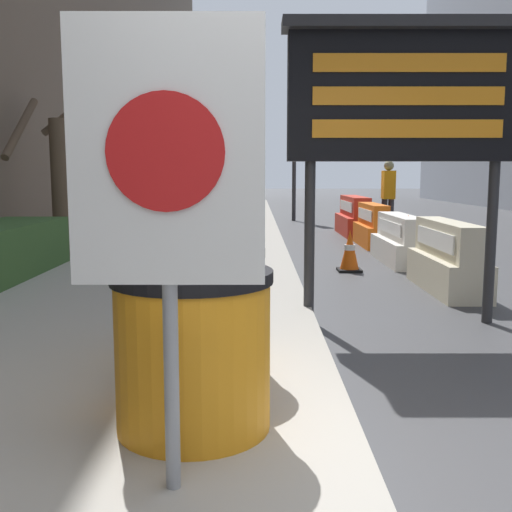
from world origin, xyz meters
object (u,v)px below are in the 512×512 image
Objects in this scene: barrel_drum_foreground at (190,349)px; jersey_barrier_orange_far at (370,227)px; jersey_barrier_white at (398,242)px; traffic_cone_mid at (347,251)px; jersey_barrier_red_striped at (352,218)px; jersey_barrier_cream at (444,260)px; barrel_drum_middle at (200,310)px; warning_sign at (164,177)px; message_board at (402,97)px; traffic_cone_near at (405,240)px; traffic_light_near_curb at (292,139)px; pedestrian_worker at (385,191)px.

jersey_barrier_orange_far is at bearing 73.76° from barrel_drum_foreground.
jersey_barrier_white is 1.31m from traffic_cone_mid.
traffic_cone_mid is (-0.96, -5.47, -0.10)m from jersey_barrier_red_striped.
traffic_cone_mid is (-0.96, -3.23, -0.07)m from jersey_barrier_orange_far.
barrel_drum_foreground is 0.44× the size of jersey_barrier_cream.
barrel_drum_middle is at bearing -114.45° from jersey_barrier_white.
warning_sign is at bearing -102.62° from jersey_barrier_red_striped.
barrel_drum_foreground is 3.60m from message_board.
barrel_drum_middle is 3.00m from message_board.
jersey_barrier_white is at bearing 42.75° from traffic_cone_mid.
warning_sign is 1.02× the size of jersey_barrier_cream.
traffic_cone_near is (2.74, 5.66, -0.17)m from barrel_drum_middle.
jersey_barrier_cream is at bearing -84.07° from traffic_light_near_curb.
jersey_barrier_cream is at bearing -91.52° from traffic_cone_near.
barrel_drum_foreground is at bearing -112.52° from traffic_cone_near.
barrel_drum_foreground is 1.28× the size of traffic_cone_mid.
jersey_barrier_cream is 0.83× the size of jersey_barrier_red_striped.
message_board is 4.48m from jersey_barrier_white.
jersey_barrier_white is at bearing 76.31° from message_board.
barrel_drum_foreground is 6.12m from traffic_cone_mid.
jersey_barrier_cream is 2.27× the size of traffic_cone_near.
jersey_barrier_cream is at bearing -57.26° from traffic_cone_mid.
pedestrian_worker is (0.82, 7.14, 0.66)m from jersey_barrier_cream.
traffic_cone_near is 0.23× the size of traffic_light_near_curb.
traffic_light_near_curb is (1.51, 14.75, 1.94)m from barrel_drum_middle.
traffic_light_near_curb is (-1.17, 11.24, 2.13)m from jersey_barrier_cream.
traffic_cone_mid is at bearing -137.25° from jersey_barrier_white.
jersey_barrier_white is 0.24m from traffic_cone_near.
jersey_barrier_orange_far is 2.64m from pedestrian_worker.
barrel_drum_foreground is at bearing -106.07° from traffic_cone_mid.
barrel_drum_foreground is at bearing -121.22° from message_board.
traffic_light_near_curb reaches higher than jersey_barrier_cream.
message_board is 1.60× the size of pedestrian_worker.
warning_sign is 12.28m from jersey_barrier_red_striped.
jersey_barrier_cream is at bearing -90.00° from jersey_barrier_white.
traffic_cone_near is at bearing -82.32° from traffic_light_near_curb.
jersey_barrier_cream is (2.68, 3.51, -0.19)m from barrel_drum_middle.
jersey_barrier_white is 1.12× the size of jersey_barrier_orange_far.
jersey_barrier_white is at bearing -90.00° from jersey_barrier_red_striped.
traffic_cone_near is at bearing 88.48° from jersey_barrier_cream.
jersey_barrier_cream is 1.03× the size of jersey_barrier_orange_far.
traffic_light_near_curb is (-0.20, 12.85, 0.37)m from message_board.
message_board reaches higher than warning_sign.
pedestrian_worker is (1.78, 5.65, 0.73)m from traffic_cone_mid.
pedestrian_worker reaches higher than jersey_barrier_red_striped.
traffic_light_near_curb reaches higher than traffic_cone_near.
message_board is at bearing -98.72° from jersey_barrier_orange_far.
barrel_drum_middle is 6.29m from traffic_cone_near.
message_board is 8.79m from jersey_barrier_red_striped.
jersey_barrier_red_striped is (-0.00, 6.96, 0.02)m from jersey_barrier_cream.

